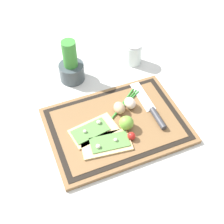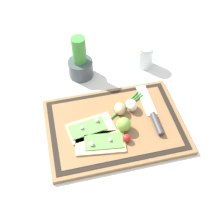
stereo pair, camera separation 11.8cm
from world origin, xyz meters
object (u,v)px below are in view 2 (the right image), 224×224
(knife, at_px, (154,117))
(pizza_slice_near, at_px, (101,142))
(lime, at_px, (124,125))
(herb_pot, at_px, (80,63))
(egg_brown, at_px, (120,109))
(egg_pink, at_px, (132,105))
(pizza_slice_far, at_px, (90,127))
(sauce_jar, at_px, (145,57))
(cherry_tomato_red, at_px, (127,138))

(knife, bearing_deg, pizza_slice_near, -162.90)
(lime, distance_m, herb_pot, 0.36)
(knife, xyz_separation_m, egg_brown, (-0.12, 0.06, 0.01))
(pizza_slice_near, xyz_separation_m, egg_pink, (0.15, 0.13, 0.02))
(egg_pink, distance_m, herb_pot, 0.30)
(pizza_slice_far, distance_m, sauce_jar, 0.44)
(cherry_tomato_red, bearing_deg, knife, 31.23)
(pizza_slice_near, distance_m, sauce_jar, 0.48)
(pizza_slice_far, bearing_deg, knife, -2.14)
(egg_pink, distance_m, lime, 0.10)
(pizza_slice_near, distance_m, cherry_tomato_red, 0.09)
(pizza_slice_far, bearing_deg, pizza_slice_near, -71.54)
(egg_brown, xyz_separation_m, lime, (-0.01, -0.08, 0.01))
(pizza_slice_near, height_order, egg_pink, egg_pink)
(sauce_jar, bearing_deg, egg_pink, -117.35)
(herb_pot, distance_m, sauce_jar, 0.29)
(pizza_slice_far, relative_size, lime, 3.40)
(sauce_jar, bearing_deg, pizza_slice_far, -134.55)
(pizza_slice_near, bearing_deg, egg_brown, 50.98)
(pizza_slice_far, distance_m, cherry_tomato_red, 0.14)
(egg_brown, bearing_deg, pizza_slice_near, -129.02)
(pizza_slice_near, height_order, knife, pizza_slice_near)
(pizza_slice_near, distance_m, herb_pot, 0.39)
(pizza_slice_far, relative_size, egg_pink, 3.42)
(cherry_tomato_red, bearing_deg, sauce_jar, 64.44)
(sauce_jar, bearing_deg, pizza_slice_near, -125.95)
(egg_brown, height_order, cherry_tomato_red, egg_brown)
(egg_brown, height_order, lime, lime)
(pizza_slice_far, xyz_separation_m, herb_pot, (0.02, 0.31, 0.04))
(egg_pink, relative_size, herb_pot, 0.28)
(pizza_slice_far, height_order, cherry_tomato_red, cherry_tomato_red)
(egg_brown, bearing_deg, sauce_jar, 55.58)
(knife, distance_m, lime, 0.13)
(pizza_slice_near, bearing_deg, pizza_slice_far, 108.46)
(lime, bearing_deg, pizza_slice_far, 164.34)
(knife, relative_size, lime, 4.90)
(lime, distance_m, sauce_jar, 0.39)
(pizza_slice_near, bearing_deg, lime, 24.41)
(cherry_tomato_red, bearing_deg, pizza_slice_far, 143.47)
(pizza_slice_far, xyz_separation_m, egg_brown, (0.13, 0.05, 0.02))
(pizza_slice_near, xyz_separation_m, cherry_tomato_red, (0.09, -0.01, 0.01))
(egg_pink, height_order, sauce_jar, sauce_jar)
(egg_pink, bearing_deg, pizza_slice_near, -138.53)
(knife, distance_m, sauce_jar, 0.33)
(knife, xyz_separation_m, cherry_tomato_red, (-0.13, -0.08, 0.01))
(herb_pot, bearing_deg, lime, -73.95)
(knife, bearing_deg, egg_brown, 154.05)
(egg_brown, relative_size, sauce_jar, 0.52)
(sauce_jar, bearing_deg, cherry_tomato_red, -115.56)
(egg_brown, distance_m, lime, 0.08)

